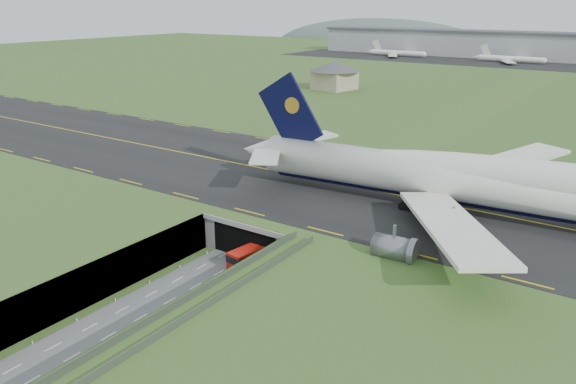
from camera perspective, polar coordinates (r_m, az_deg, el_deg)
The scene contains 10 objects.
ground at distance 82.55m, azimuth -7.92°, elevation -8.77°, with size 900.00×900.00×0.00m, color #365A24.
airfield_deck at distance 81.22m, azimuth -8.02°, elevation -6.89°, with size 800.00×800.00×6.00m, color gray.
trench_road at distance 77.85m, azimuth -11.67°, elevation -10.73°, with size 12.00×75.00×0.20m, color slate.
taxiway at distance 104.94m, azimuth 4.02°, elevation 1.06°, with size 800.00×44.00×0.18m, color black.
tunnel_portal at distance 92.96m, azimuth -1.13°, elevation -3.08°, with size 17.00×22.30×6.00m.
guideway at distance 61.46m, azimuth -12.50°, elevation -13.76°, with size 3.00×53.00×7.05m.
jumbo_jet at distance 90.64m, azimuth 21.97°, elevation 0.51°, with size 99.82×63.09×20.93m.
shuttle_tram at distance 84.83m, azimuth -3.81°, elevation -6.57°, with size 3.88×7.79×3.05m.
service_building at distance 218.38m, azimuth 4.75°, elevation 11.96°, with size 22.56×22.56×10.57m.
cargo_terminal at distance 357.31m, azimuth 26.86°, elevation 12.98°, with size 320.00×67.00×15.60m.
Camera 1 is at (50.11, -53.53, 37.92)m, focal length 35.00 mm.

